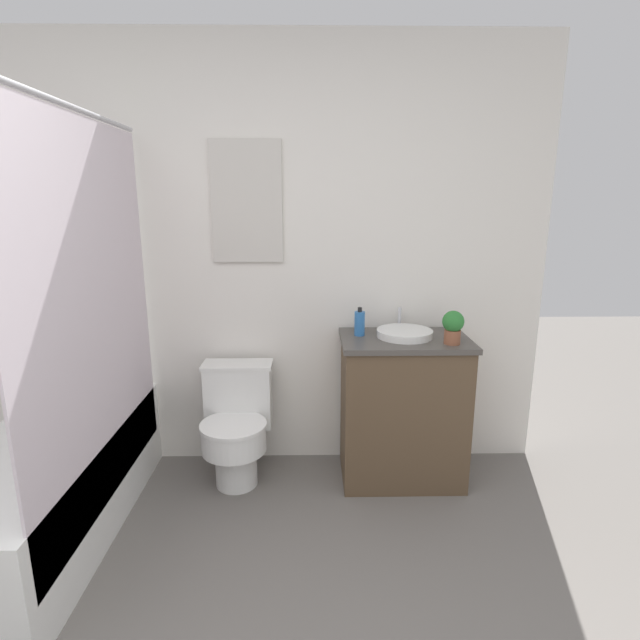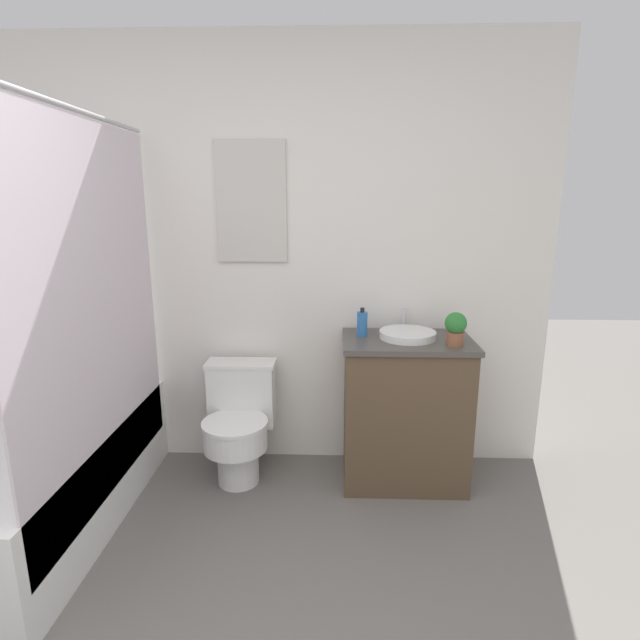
# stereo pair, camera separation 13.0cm
# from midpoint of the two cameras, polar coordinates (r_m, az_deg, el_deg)

# --- Properties ---
(wall_back) EXTENTS (3.49, 0.07, 2.50)m
(wall_back) POSITION_cam_midpoint_polar(r_m,az_deg,el_deg) (3.00, -6.15, 6.84)
(wall_back) COLOR white
(wall_back) RESTS_ON ground_plane
(shower_area) EXTENTS (0.64, 1.51, 1.98)m
(shower_area) POSITION_cam_midpoint_polar(r_m,az_deg,el_deg) (2.86, -26.97, -15.21)
(shower_area) COLOR white
(shower_area) RESTS_ON ground_plane
(toilet) EXTENTS (0.41, 0.51, 0.67)m
(toilet) POSITION_cam_midpoint_polar(r_m,az_deg,el_deg) (2.99, -8.00, -11.46)
(toilet) COLOR white
(toilet) RESTS_ON ground_plane
(vanity) EXTENTS (0.72, 0.47, 0.85)m
(vanity) POSITION_cam_midpoint_polar(r_m,az_deg,el_deg) (2.95, 10.92, -10.12)
(vanity) COLOR brown
(vanity) RESTS_ON ground_plane
(sink) EXTENTS (0.31, 0.35, 0.13)m
(sink) POSITION_cam_midpoint_polar(r_m,az_deg,el_deg) (2.83, 11.25, -1.63)
(sink) COLOR white
(sink) RESTS_ON vanity
(soap_bottle) EXTENTS (0.06, 0.06, 0.16)m
(soap_bottle) POSITION_cam_midpoint_polar(r_m,az_deg,el_deg) (2.82, 6.15, -0.43)
(soap_bottle) COLOR #2D6BB2
(soap_bottle) RESTS_ON vanity
(potted_plant) EXTENTS (0.11, 0.11, 0.18)m
(potted_plant) POSITION_cam_midpoint_polar(r_m,az_deg,el_deg) (2.72, 16.56, -0.83)
(potted_plant) COLOR brown
(potted_plant) RESTS_ON vanity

